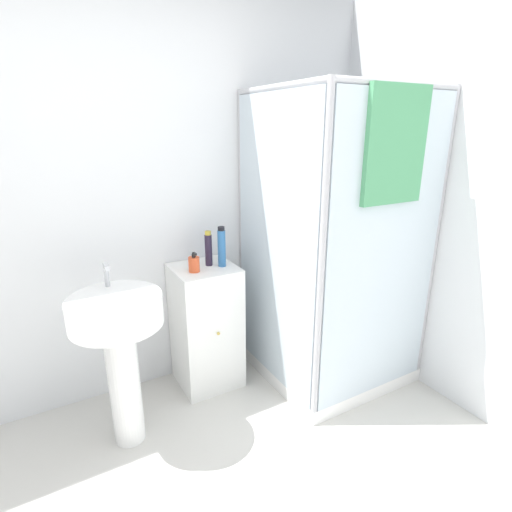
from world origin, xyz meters
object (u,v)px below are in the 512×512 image
(soap_dispenser, at_px, (194,264))
(sink, at_px, (119,339))
(shampoo_bottle_blue, at_px, (222,247))
(shampoo_bottle_tall_black, at_px, (208,249))

(soap_dispenser, bearing_deg, sink, -155.41)
(sink, height_order, shampoo_bottle_blue, shampoo_bottle_blue)
(soap_dispenser, relative_size, shampoo_bottle_tall_black, 0.55)
(soap_dispenser, distance_m, shampoo_bottle_tall_black, 0.15)
(sink, relative_size, shampoo_bottle_tall_black, 4.46)
(sink, xyz_separation_m, soap_dispenser, (0.51, 0.23, 0.25))
(sink, xyz_separation_m, shampoo_bottle_blue, (0.70, 0.24, 0.32))
(soap_dispenser, distance_m, shampoo_bottle_blue, 0.20)
(sink, distance_m, soap_dispenser, 0.62)
(soap_dispenser, xyz_separation_m, shampoo_bottle_blue, (0.19, 0.01, 0.08))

